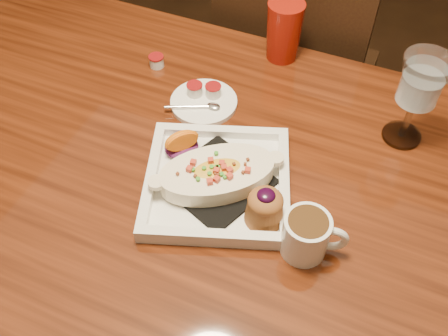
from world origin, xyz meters
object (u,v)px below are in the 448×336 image
at_px(plate, 222,180).
at_px(red_tumbler, 284,31).
at_px(coffee_mug, 307,234).
at_px(saucer, 203,100).
at_px(table, 201,205).
at_px(chair_far, 293,76).
at_px(goblet, 421,86).

relative_size(plate, red_tumbler, 2.41).
bearing_deg(coffee_mug, red_tumbler, 98.60).
bearing_deg(saucer, plate, -56.51).
bearing_deg(red_tumbler, coffee_mug, -66.47).
distance_m(table, chair_far, 0.65).
relative_size(table, goblet, 7.89).
xyz_separation_m(table, saucer, (-0.08, 0.18, 0.11)).
height_order(plate, goblet, goblet).
distance_m(coffee_mug, goblet, 0.35).
bearing_deg(goblet, saucer, -170.26).
bearing_deg(coffee_mug, saucer, 125.22).
bearing_deg(red_tumbler, goblet, -26.09).
distance_m(coffee_mug, saucer, 0.40).
height_order(chair_far, goblet, goblet).
distance_m(chair_far, coffee_mug, 0.79).
xyz_separation_m(table, chair_far, (-0.00, 0.63, -0.15)).
bearing_deg(table, chair_far, 90.00).
bearing_deg(chair_far, goblet, 130.62).
relative_size(chair_far, coffee_mug, 8.69).
xyz_separation_m(plate, red_tumbler, (-0.03, 0.41, 0.04)).
bearing_deg(coffee_mug, table, 146.95).
bearing_deg(table, red_tumbler, 86.77).
bearing_deg(goblet, chair_far, 130.62).
relative_size(coffee_mug, goblet, 0.56).
distance_m(table, saucer, 0.22).
xyz_separation_m(plate, saucer, (-0.13, 0.20, -0.02)).
bearing_deg(chair_far, saucer, 80.36).
relative_size(table, saucer, 10.62).
relative_size(plate, coffee_mug, 3.08).
bearing_deg(chair_far, coffee_mug, 107.95).
xyz_separation_m(coffee_mug, saucer, (-0.30, 0.25, -0.03)).
relative_size(plate, saucer, 2.33).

